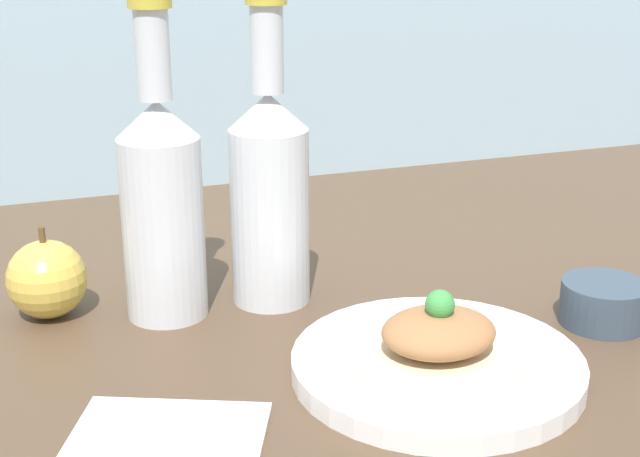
# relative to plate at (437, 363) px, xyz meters

# --- Properties ---
(ground_plane) EXTENTS (1.80, 1.10, 0.04)m
(ground_plane) POSITION_rel_plate_xyz_m (-0.07, 0.05, -0.03)
(ground_plane) COLOR brown
(plate) EXTENTS (0.23, 0.23, 0.02)m
(plate) POSITION_rel_plate_xyz_m (0.00, 0.00, 0.00)
(plate) COLOR white
(plate) RESTS_ON ground_plane
(plated_food) EXTENTS (0.14, 0.14, 0.05)m
(plated_food) POSITION_rel_plate_xyz_m (0.00, -0.00, 0.02)
(plated_food) COLOR beige
(plated_food) RESTS_ON plate
(cider_bottle_left) EXTENTS (0.07, 0.07, 0.28)m
(cider_bottle_left) POSITION_rel_plate_xyz_m (-0.18, 0.18, 0.10)
(cider_bottle_left) COLOR silver
(cider_bottle_left) RESTS_ON ground_plane
(cider_bottle_right) EXTENTS (0.07, 0.07, 0.28)m
(cider_bottle_right) POSITION_rel_plate_xyz_m (-0.08, 0.18, 0.10)
(cider_bottle_right) COLOR silver
(cider_bottle_right) RESTS_ON ground_plane
(apple) EXTENTS (0.07, 0.07, 0.08)m
(apple) POSITION_rel_plate_xyz_m (-0.28, 0.22, 0.02)
(apple) COLOR gold
(apple) RESTS_ON ground_plane
(napkin) EXTENTS (0.17, 0.16, 0.01)m
(napkin) POSITION_rel_plate_xyz_m (-0.22, -0.03, -0.01)
(napkin) COLOR white
(napkin) RESTS_ON ground_plane
(dipping_bowl) EXTENTS (0.07, 0.07, 0.04)m
(dipping_bowl) POSITION_rel_plate_xyz_m (0.18, 0.04, 0.01)
(dipping_bowl) COLOR #384756
(dipping_bowl) RESTS_ON ground_plane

